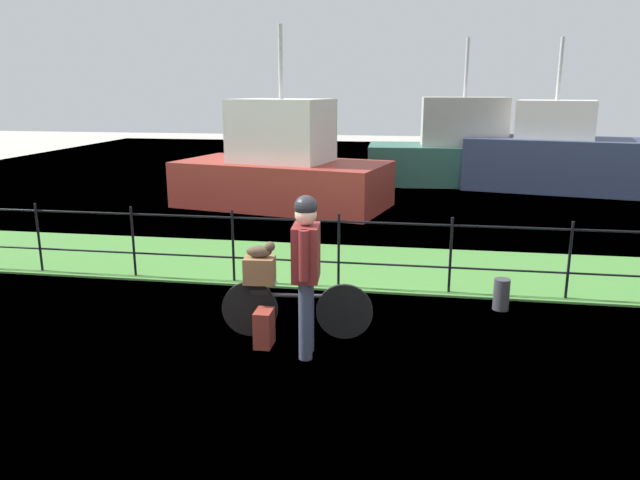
% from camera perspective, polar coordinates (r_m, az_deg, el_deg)
% --- Properties ---
extents(ground_plane, '(60.00, 60.00, 0.00)m').
position_cam_1_polar(ground_plane, '(6.33, -1.14, -11.13)').
color(ground_plane, '#B2ADA3').
extents(grass_strip, '(27.00, 2.40, 0.03)m').
position_cam_1_polar(grass_strip, '(9.44, 2.60, -2.42)').
color(grass_strip, '#478438').
rests_on(grass_strip, ground).
extents(harbor_water, '(30.00, 30.00, 0.00)m').
position_cam_1_polar(harbor_water, '(16.80, 5.73, 4.81)').
color(harbor_water, '#60849E').
rests_on(harbor_water, ground).
extents(iron_fence, '(18.04, 0.04, 1.05)m').
position_cam_1_polar(iron_fence, '(8.28, 1.77, -0.54)').
color(iron_fence, black).
rests_on(iron_fence, ground).
extents(bicycle_main, '(1.67, 0.23, 0.63)m').
position_cam_1_polar(bicycle_main, '(6.74, -2.36, -6.45)').
color(bicycle_main, black).
rests_on(bicycle_main, ground).
extents(wooden_crate, '(0.35, 0.29, 0.29)m').
position_cam_1_polar(wooden_crate, '(6.65, -5.70, -2.81)').
color(wooden_crate, brown).
rests_on(wooden_crate, bicycle_main).
extents(terrier_dog, '(0.32, 0.16, 0.18)m').
position_cam_1_polar(terrier_dog, '(6.59, -5.53, -0.98)').
color(terrier_dog, '#4C3D2D').
rests_on(terrier_dog, wooden_crate).
extents(cyclist_person, '(0.29, 0.54, 1.68)m').
position_cam_1_polar(cyclist_person, '(6.09, -1.32, -2.07)').
color(cyclist_person, '#383D51').
rests_on(cyclist_person, ground).
extents(backpack_on_paving, '(0.18, 0.28, 0.40)m').
position_cam_1_polar(backpack_on_paving, '(6.59, -5.28, -8.25)').
color(backpack_on_paving, maroon).
rests_on(backpack_on_paving, ground).
extents(mooring_bollard, '(0.20, 0.20, 0.40)m').
position_cam_1_polar(mooring_bollard, '(7.92, 16.67, -4.91)').
color(mooring_bollard, '#38383D').
rests_on(mooring_bollard, ground).
extents(moored_boat_near, '(4.83, 3.10, 3.98)m').
position_cam_1_polar(moored_boat_near, '(17.70, 20.96, 7.40)').
color(moored_boat_near, '#2D3856').
rests_on(moored_boat_near, ground).
extents(moored_boat_mid, '(5.16, 3.31, 4.05)m').
position_cam_1_polar(moored_boat_mid, '(14.14, -3.57, 6.72)').
color(moored_boat_mid, '#9E3328').
rests_on(moored_boat_mid, ground).
extents(moored_boat_far, '(5.36, 2.22, 4.04)m').
position_cam_1_polar(moored_boat_far, '(17.98, 13.18, 7.97)').
color(moored_boat_far, '#336656').
rests_on(moored_boat_far, ground).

